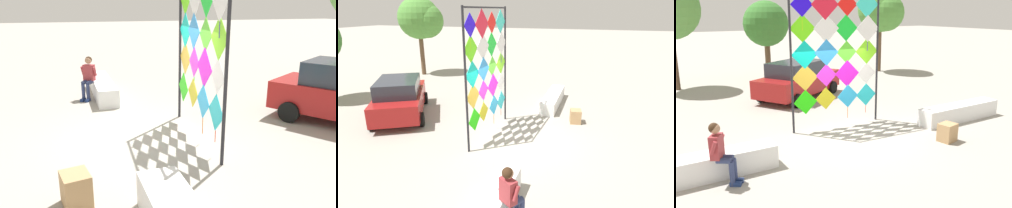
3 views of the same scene
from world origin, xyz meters
TOP-DOWN VIEW (x-y plane):
  - ground at (0.00, 0.00)m, footprint 120.00×120.00m
  - plaza_ledge_right at (4.19, -0.53)m, footprint 3.28×0.63m
  - kite_display_rack at (0.24, 1.13)m, footprint 3.08×0.27m
  - seated_vendor at (-3.89, -1.01)m, footprint 0.68×0.63m
  - parked_car at (0.75, 5.33)m, footprint 4.47×3.65m
  - cardboard_box_large at (2.28, -1.74)m, footprint 0.55×0.49m
  - tree_far_right at (7.99, 8.94)m, footprint 2.71×2.98m

SIDE VIEW (x-z plane):
  - ground at x=0.00m, z-range 0.00..0.00m
  - cardboard_box_large at x=2.28m, z-range 0.00..0.53m
  - plaza_ledge_right at x=4.19m, z-range 0.00..0.56m
  - parked_car at x=0.75m, z-range 0.01..1.62m
  - seated_vendor at x=-3.89m, z-range 0.12..1.53m
  - kite_display_rack at x=0.24m, z-range 0.31..4.71m
  - tree_far_right at x=7.99m, z-range 1.12..6.24m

